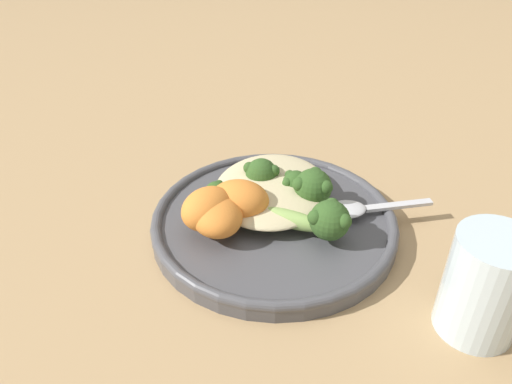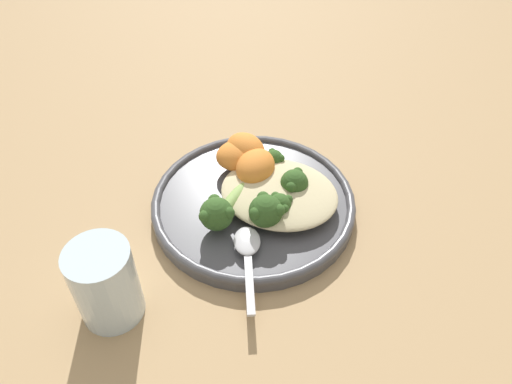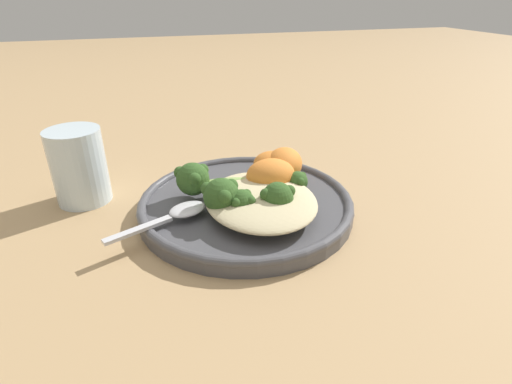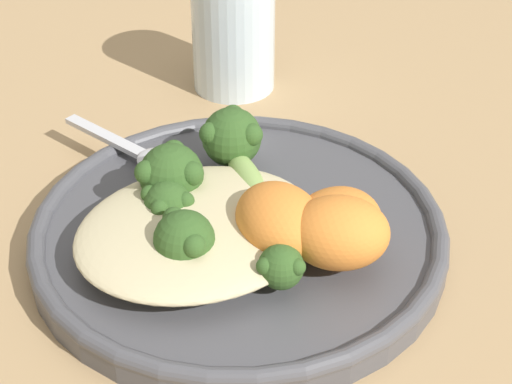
{
  "view_description": "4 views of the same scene",
  "coord_description": "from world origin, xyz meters",
  "px_view_note": "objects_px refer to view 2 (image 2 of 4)",
  "views": [
    {
      "loc": [
        0.42,
        0.07,
        0.35
      ],
      "look_at": [
        -0.0,
        -0.02,
        0.05
      ],
      "focal_mm": 35.0,
      "sensor_mm": 36.0,
      "label": 1
    },
    {
      "loc": [
        -0.17,
        0.43,
        0.48
      ],
      "look_at": [
        -0.02,
        0.01,
        0.04
      ],
      "focal_mm": 35.0,
      "sensor_mm": 36.0,
      "label": 2
    },
    {
      "loc": [
        -0.43,
        0.12,
        0.26
      ],
      "look_at": [
        -0.02,
        -0.01,
        0.03
      ],
      "focal_mm": 28.0,
      "sensor_mm": 36.0,
      "label": 3
    },
    {
      "loc": [
        -0.2,
        -0.39,
        0.35
      ],
      "look_at": [
        0.0,
        0.0,
        0.04
      ],
      "focal_mm": 60.0,
      "sensor_mm": 36.0,
      "label": 4
    }
  ],
  "objects_px": {
    "plate": "(255,200)",
    "sweet_potato_chunk_2": "(255,167)",
    "broccoli_stalk_0": "(222,209)",
    "spoon": "(247,248)",
    "broccoli_stalk_2": "(270,200)",
    "quinoa_mound": "(279,193)",
    "broccoli_stalk_4": "(269,165)",
    "sweet_potato_chunk_1": "(245,150)",
    "water_glass": "(105,284)",
    "sweet_potato_chunk_0": "(240,155)",
    "broccoli_stalk_3": "(285,184)",
    "broccoli_stalk_1": "(263,207)"
  },
  "relations": [
    {
      "from": "plate",
      "to": "sweet_potato_chunk_2",
      "type": "bearing_deg",
      "value": -71.59
    },
    {
      "from": "broccoli_stalk_0",
      "to": "spoon",
      "type": "xyz_separation_m",
      "value": [
        -0.05,
        0.04,
        -0.01
      ]
    },
    {
      "from": "broccoli_stalk_2",
      "to": "quinoa_mound",
      "type": "bearing_deg",
      "value": 94.18
    },
    {
      "from": "broccoli_stalk_4",
      "to": "sweet_potato_chunk_1",
      "type": "xyz_separation_m",
      "value": [
        0.04,
        -0.01,
        0.01
      ]
    },
    {
      "from": "broccoli_stalk_0",
      "to": "water_glass",
      "type": "relative_size",
      "value": 1.13
    },
    {
      "from": "sweet_potato_chunk_0",
      "to": "spoon",
      "type": "bearing_deg",
      "value": 113.75
    },
    {
      "from": "plate",
      "to": "broccoli_stalk_3",
      "type": "height_order",
      "value": "broccoli_stalk_3"
    },
    {
      "from": "broccoli_stalk_2",
      "to": "sweet_potato_chunk_1",
      "type": "distance_m",
      "value": 0.09
    },
    {
      "from": "broccoli_stalk_4",
      "to": "spoon",
      "type": "height_order",
      "value": "broccoli_stalk_4"
    },
    {
      "from": "spoon",
      "to": "broccoli_stalk_3",
      "type": "bearing_deg",
      "value": 150.58
    },
    {
      "from": "broccoli_stalk_1",
      "to": "broccoli_stalk_3",
      "type": "xyz_separation_m",
      "value": [
        -0.01,
        -0.05,
        -0.0
      ]
    },
    {
      "from": "broccoli_stalk_4",
      "to": "sweet_potato_chunk_2",
      "type": "xyz_separation_m",
      "value": [
        0.01,
        0.02,
        0.01
      ]
    },
    {
      "from": "broccoli_stalk_1",
      "to": "spoon",
      "type": "relative_size",
      "value": 0.79
    },
    {
      "from": "water_glass",
      "to": "sweet_potato_chunk_0",
      "type": "bearing_deg",
      "value": -102.65
    },
    {
      "from": "broccoli_stalk_0",
      "to": "sweet_potato_chunk_0",
      "type": "relative_size",
      "value": 1.66
    },
    {
      "from": "broccoli_stalk_1",
      "to": "sweet_potato_chunk_2",
      "type": "relative_size",
      "value": 1.5
    },
    {
      "from": "quinoa_mound",
      "to": "broccoli_stalk_0",
      "type": "height_order",
      "value": "broccoli_stalk_0"
    },
    {
      "from": "broccoli_stalk_4",
      "to": "sweet_potato_chunk_2",
      "type": "bearing_deg",
      "value": 164.85
    },
    {
      "from": "quinoa_mound",
      "to": "broccoli_stalk_1",
      "type": "bearing_deg",
      "value": 77.08
    },
    {
      "from": "quinoa_mound",
      "to": "spoon",
      "type": "relative_size",
      "value": 1.27
    },
    {
      "from": "broccoli_stalk_3",
      "to": "water_glass",
      "type": "xyz_separation_m",
      "value": [
        0.13,
        0.22,
        0.01
      ]
    },
    {
      "from": "broccoli_stalk_3",
      "to": "sweet_potato_chunk_1",
      "type": "relative_size",
      "value": 1.54
    },
    {
      "from": "plate",
      "to": "broccoli_stalk_2",
      "type": "distance_m",
      "value": 0.04
    },
    {
      "from": "broccoli_stalk_0",
      "to": "broccoli_stalk_3",
      "type": "bearing_deg",
      "value": 149.96
    },
    {
      "from": "broccoli_stalk_1",
      "to": "sweet_potato_chunk_0",
      "type": "height_order",
      "value": "broccoli_stalk_1"
    },
    {
      "from": "broccoli_stalk_2",
      "to": "broccoli_stalk_4",
      "type": "relative_size",
      "value": 1.14
    },
    {
      "from": "sweet_potato_chunk_1",
      "to": "plate",
      "type": "bearing_deg",
      "value": 120.15
    },
    {
      "from": "plate",
      "to": "broccoli_stalk_4",
      "type": "relative_size",
      "value": 3.27
    },
    {
      "from": "broccoli_stalk_2",
      "to": "broccoli_stalk_3",
      "type": "relative_size",
      "value": 1.01
    },
    {
      "from": "broccoli_stalk_0",
      "to": "sweet_potato_chunk_0",
      "type": "xyz_separation_m",
      "value": [
        0.01,
        -0.1,
        0.0
      ]
    },
    {
      "from": "broccoli_stalk_0",
      "to": "broccoli_stalk_3",
      "type": "height_order",
      "value": "broccoli_stalk_0"
    },
    {
      "from": "broccoli_stalk_2",
      "to": "sweet_potato_chunk_2",
      "type": "distance_m",
      "value": 0.06
    },
    {
      "from": "quinoa_mound",
      "to": "spoon",
      "type": "bearing_deg",
      "value": 84.62
    },
    {
      "from": "spoon",
      "to": "water_glass",
      "type": "xyz_separation_m",
      "value": [
        0.12,
        0.11,
        0.02
      ]
    },
    {
      "from": "sweet_potato_chunk_0",
      "to": "sweet_potato_chunk_1",
      "type": "distance_m",
      "value": 0.01
    },
    {
      "from": "plate",
      "to": "broccoli_stalk_4",
      "type": "bearing_deg",
      "value": -92.66
    },
    {
      "from": "sweet_potato_chunk_0",
      "to": "sweet_potato_chunk_1",
      "type": "xyz_separation_m",
      "value": [
        -0.0,
        -0.01,
        0.0
      ]
    },
    {
      "from": "plate",
      "to": "sweet_potato_chunk_0",
      "type": "distance_m",
      "value": 0.07
    },
    {
      "from": "broccoli_stalk_3",
      "to": "sweet_potato_chunk_0",
      "type": "xyz_separation_m",
      "value": [
        0.07,
        -0.03,
        0.0
      ]
    },
    {
      "from": "broccoli_stalk_0",
      "to": "water_glass",
      "type": "distance_m",
      "value": 0.16
    },
    {
      "from": "broccoli_stalk_3",
      "to": "broccoli_stalk_4",
      "type": "relative_size",
      "value": 1.13
    },
    {
      "from": "sweet_potato_chunk_1",
      "to": "water_glass",
      "type": "distance_m",
      "value": 0.27
    },
    {
      "from": "spoon",
      "to": "broccoli_stalk_4",
      "type": "bearing_deg",
      "value": 165.62
    },
    {
      "from": "sweet_potato_chunk_0",
      "to": "broccoli_stalk_4",
      "type": "bearing_deg",
      "value": -177.91
    },
    {
      "from": "plate",
      "to": "spoon",
      "type": "distance_m",
      "value": 0.09
    },
    {
      "from": "sweet_potato_chunk_0",
      "to": "water_glass",
      "type": "distance_m",
      "value": 0.26
    },
    {
      "from": "broccoli_stalk_0",
      "to": "sweet_potato_chunk_0",
      "type": "height_order",
      "value": "broccoli_stalk_0"
    },
    {
      "from": "sweet_potato_chunk_2",
      "to": "water_glass",
      "type": "distance_m",
      "value": 0.25
    },
    {
      "from": "broccoli_stalk_0",
      "to": "broccoli_stalk_4",
      "type": "distance_m",
      "value": 0.11
    },
    {
      "from": "broccoli_stalk_4",
      "to": "water_glass",
      "type": "distance_m",
      "value": 0.27
    }
  ]
}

